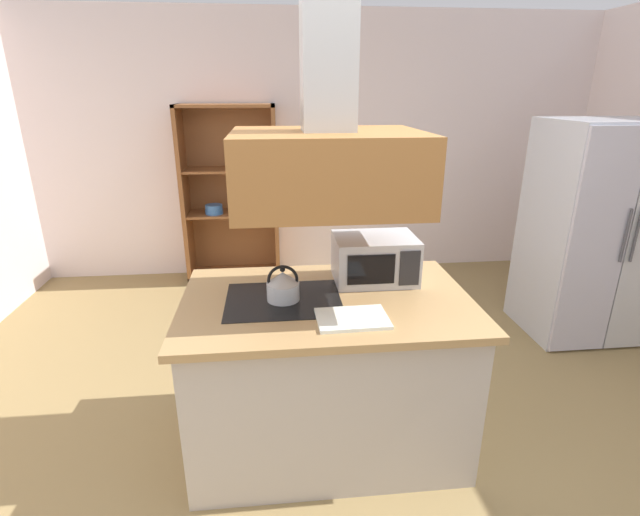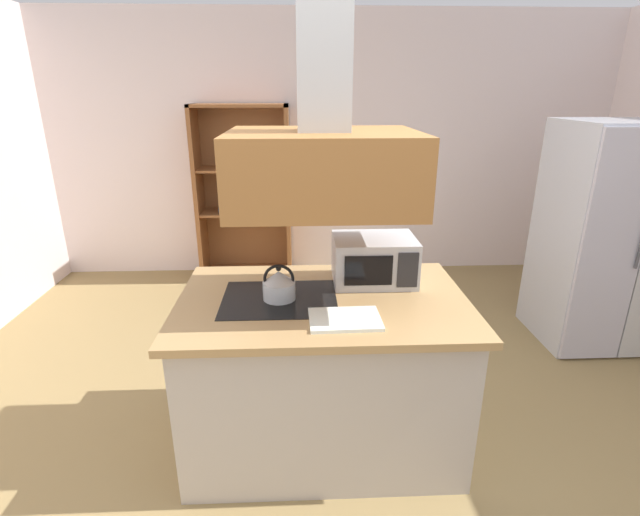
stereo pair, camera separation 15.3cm
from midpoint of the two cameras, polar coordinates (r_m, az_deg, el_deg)
name	(u,v)px [view 1 (the left image)]	position (r m, az deg, el deg)	size (l,w,h in m)	color
ground_plane	(371,453)	(2.88, 4.62, -22.63)	(7.80, 7.80, 0.00)	olive
wall_back	(318,148)	(5.13, -1.10, 13.26)	(6.00, 0.12, 2.70)	silver
kitchen_island	(326,370)	(2.70, -0.89, -13.56)	(1.53, 1.00, 0.90)	#B2AAA0
range_hood	(328,143)	(2.27, -1.05, 13.84)	(0.90, 0.70, 1.30)	#9D6632
refrigerator	(593,232)	(4.30, 29.46, 2.81)	(0.90, 0.77, 1.74)	#B2B8C3
dish_cabinet	(231,205)	(5.02, -11.61, 6.35)	(0.96, 0.40, 1.81)	brown
kettle	(283,286)	(2.44, -6.33, -3.39)	(0.17, 0.17, 0.19)	silver
cutting_board	(352,319)	(2.25, 2.00, -7.41)	(0.34, 0.24, 0.02)	white
microwave	(375,258)	(2.68, 5.04, -0.07)	(0.46, 0.35, 0.26)	#B7BABF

